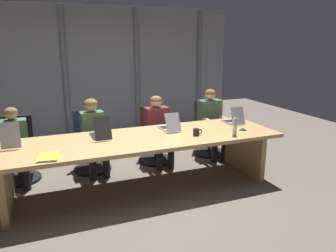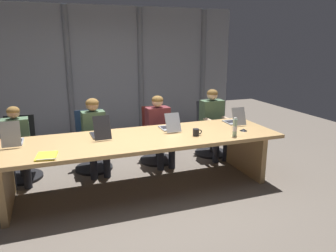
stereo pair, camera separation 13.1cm
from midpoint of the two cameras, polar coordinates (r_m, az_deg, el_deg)
ground_plane at (r=4.72m, az=-3.95°, el=-10.78°), size 11.59×11.59×0.00m
conference_table at (r=4.49m, az=-4.08°, el=-3.79°), size 3.92×1.15×0.75m
curtain_backdrop at (r=6.97m, az=-10.54°, el=9.01°), size 5.79×0.17×2.73m
laptop_left_end at (r=4.54m, az=-24.93°, el=-2.23°), size 0.23×0.40×0.33m
laptop_left_mid at (r=4.53m, az=-11.03°, el=-1.16°), size 0.24×0.47×0.32m
laptop_center at (r=4.81m, az=1.04°, el=-0.06°), size 0.22×0.43×0.28m
laptop_right_mid at (r=5.28m, az=12.31°, el=0.96°), size 0.24×0.41×0.28m
office_chair_left_end at (r=5.38m, az=-23.91°, el=-4.71°), size 0.60×0.60×0.94m
office_chair_left_mid at (r=5.40m, az=-12.53°, el=-3.67°), size 0.60×0.60×0.95m
office_chair_center at (r=5.63m, az=-1.39°, el=-2.58°), size 0.60×0.60×0.94m
office_chair_right_mid at (r=6.04m, az=8.15°, el=-1.45°), size 0.60×0.60×0.96m
person_left_end at (r=5.14m, az=-24.51°, el=-2.35°), size 0.40×0.56×1.12m
person_left_mid at (r=5.16m, az=-12.05°, el=-0.83°), size 0.38×0.56×1.18m
person_center at (r=5.40m, az=-0.80°, el=0.07°), size 0.41×0.56×1.16m
person_right_mid at (r=5.81m, az=8.71°, el=1.21°), size 0.41×0.55×1.21m
water_bottle_primary at (r=4.58m, az=12.51°, el=-0.27°), size 0.06×0.06×0.26m
coffee_mug_near at (r=4.54m, az=5.82°, el=-1.10°), size 0.14×0.09×0.10m
conference_mic_left_side at (r=4.90m, az=13.92°, el=-0.65°), size 0.11×0.11×0.03m
spiral_notepad at (r=3.93m, az=-19.74°, el=-5.03°), size 0.26×0.33×0.03m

